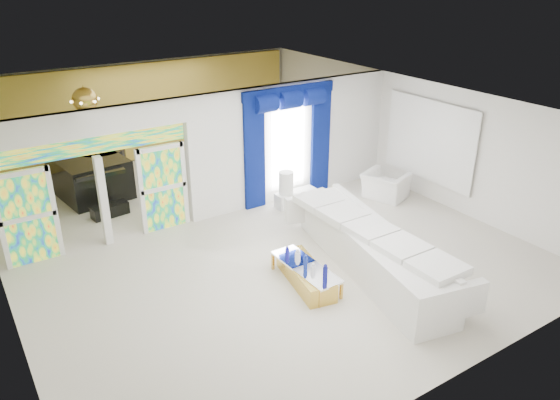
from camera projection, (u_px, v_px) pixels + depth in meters
floor at (241, 229)px, 12.45m from camera, size 12.00×12.00×0.00m
dividing_wall at (294, 141)px, 13.68m from camera, size 5.70×0.18×3.00m
dividing_header at (88, 123)px, 10.69m from camera, size 4.30×0.18×0.55m
stained_panel_left at (28, 218)px, 10.68m from camera, size 0.95×0.04×2.00m
stained_panel_right at (163, 188)px, 12.10m from camera, size 0.95×0.04×2.00m
stained_transom at (91, 146)px, 10.89m from camera, size 4.00×0.05×0.35m
window_pane at (288, 145)px, 13.50m from camera, size 1.00×0.02×2.30m
blue_drape_left at (254, 154)px, 13.00m from camera, size 0.55×0.10×2.80m
blue_drape_right at (320, 141)px, 13.99m from camera, size 0.55×0.10×2.80m
blue_pelmet at (289, 91)px, 12.92m from camera, size 2.60×0.12×0.25m
wall_mirror at (430, 141)px, 13.52m from camera, size 0.04×2.70×1.90m
gold_curtains at (145, 111)px, 16.37m from camera, size 9.70×0.12×2.90m
white_sofa at (370, 251)px, 10.59m from camera, size 1.87×4.68×0.87m
coffee_table at (306, 275)px, 10.25m from camera, size 0.87×1.74×0.37m
console_table at (296, 198)px, 13.62m from camera, size 1.11×0.36×0.37m
table_lamp at (286, 183)px, 13.28m from camera, size 0.36×0.36×0.58m
armchair at (385, 186)px, 13.95m from camera, size 1.23×1.31×0.69m
grand_piano at (90, 176)px, 14.10m from camera, size 1.82×2.24×1.04m
piano_bench at (110, 210)px, 13.02m from camera, size 0.92×0.46×0.29m
tv_console at (10, 208)px, 12.47m from camera, size 0.66×0.62×0.85m
chandelier at (85, 100)px, 12.84m from camera, size 0.60×0.60×0.60m
decanters at (308, 263)px, 10.12m from camera, size 0.22×1.15×0.24m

